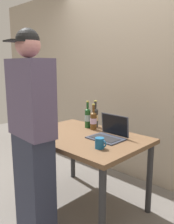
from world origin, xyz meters
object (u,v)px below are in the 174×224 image
Objects in this scene: beer_bottle_dark at (95,117)px; person_figure at (32,138)px; laptop at (109,133)px; beer_bottle_brown at (93,120)px; beer_bottle_amber at (88,117)px; coffee_mug at (100,143)px.

person_figure is (0.14, -0.95, -0.01)m from beer_bottle_dark.
beer_bottle_brown is at bearing 158.25° from laptop.
coffee_mug is (0.55, -0.43, -0.07)m from beer_bottle_amber.
beer_bottle_amber is 1.07× the size of beer_bottle_brown.
person_figure reaches higher than beer_bottle_amber.
beer_bottle_amber reaches higher than beer_bottle_brown.
laptop is 0.31m from coffee_mug.
person_figure is (0.08, -0.85, 0.00)m from beer_bottle_brown.
person_figure is at bearing -84.59° from beer_bottle_brown.
beer_bottle_dark is (0.04, 0.09, -0.00)m from beer_bottle_amber.
beer_bottle_brown is 2.52× the size of coffee_mug.
person_figure is at bearing -81.47° from beer_bottle_dark.
beer_bottle_dark reaches higher than coffee_mug.
person_figure reaches higher than beer_bottle_brown.
person_figure reaches higher than coffee_mug.
beer_bottle_brown is at bearing -8.00° from beer_bottle_amber.
person_figure is 0.57m from coffee_mug.
beer_bottle_amber is at bearing 142.18° from coffee_mug.
laptop is 0.46m from beer_bottle_amber.
laptop is at bearing 71.22° from person_figure.
beer_bottle_dark is 0.96m from person_figure.
laptop is at bearing 114.00° from coffee_mug.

